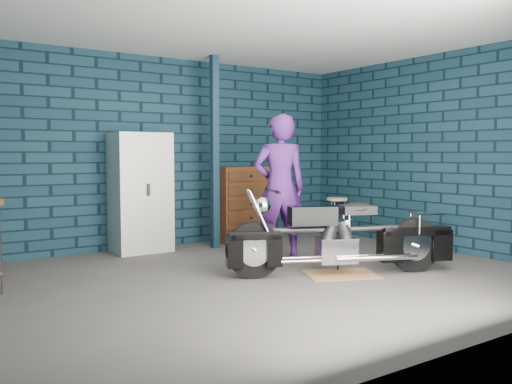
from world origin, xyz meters
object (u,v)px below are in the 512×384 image
Objects in this scene: motorcycle at (341,232)px; person at (280,187)px; tool_chest at (243,204)px; shop_stool at (337,217)px; locker at (141,193)px.

motorcycle is 1.19× the size of person.
shop_stool is (1.53, -0.45, -0.26)m from tool_chest.
motorcycle is 1.18m from person.
locker is 1.66m from tool_chest.
tool_chest is (0.38, 2.58, 0.09)m from motorcycle.
locker is at bearing 140.29° from motorcycle.
locker is at bearing 171.93° from shop_stool.
person is 1.60× the size of tool_chest.
motorcycle reaches higher than shop_stool.
shop_stool is (3.17, -0.45, -0.49)m from locker.
motorcycle is at bearing -131.91° from shop_stool.
person is 1.57m from tool_chest.
shop_stool is (1.93, 1.03, -0.60)m from person.
person reaches higher than locker.
motorcycle is 1.91× the size of tool_chest.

